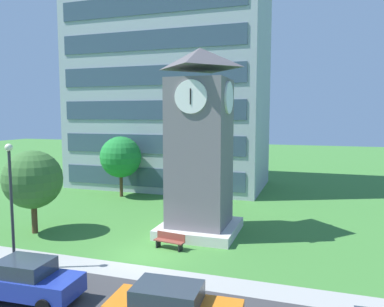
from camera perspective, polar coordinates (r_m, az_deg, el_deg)
ground_plane at (r=20.98m, az=-7.08°, el=-15.14°), size 160.00×160.00×0.00m
kerb_strip at (r=19.15m, az=-10.00°, el=-17.29°), size 120.00×1.60×0.01m
office_building at (r=40.72m, az=-3.40°, el=15.61°), size 19.86×10.78×28.80m
clock_tower at (r=23.29m, az=1.22°, el=0.28°), size 4.78×4.78×11.62m
park_bench at (r=21.56m, az=-3.44°, el=-13.21°), size 1.85×0.75×0.88m
street_lamp at (r=19.94m, az=-26.04°, el=-5.44°), size 0.36×0.36×6.17m
tree_streetside at (r=25.59m, az=-23.25°, el=-3.70°), size 3.69×3.69×5.32m
tree_near_tower at (r=34.76m, az=-10.89°, el=-0.54°), size 3.79×3.79×5.59m
parked_car_blue at (r=17.23m, az=-23.79°, el=-17.34°), size 4.25×2.08×1.69m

